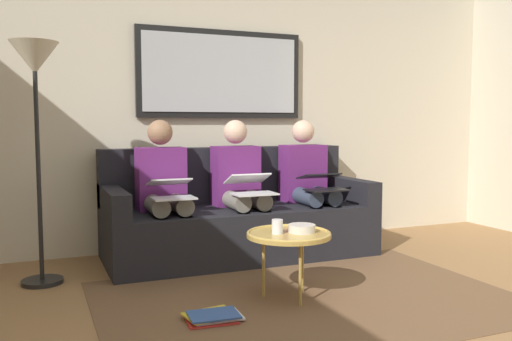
# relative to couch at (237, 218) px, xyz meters

# --- Properties ---
(wall_rear) EXTENTS (6.00, 0.12, 2.60)m
(wall_rear) POSITION_rel_couch_xyz_m (0.00, -0.48, 0.99)
(wall_rear) COLOR beige
(wall_rear) RESTS_ON ground_plane
(area_rug) EXTENTS (2.60, 1.80, 0.01)m
(area_rug) POSITION_rel_couch_xyz_m (0.00, 1.27, -0.31)
(area_rug) COLOR brown
(area_rug) RESTS_ON ground_plane
(couch) EXTENTS (2.20, 0.90, 0.90)m
(couch) POSITION_rel_couch_xyz_m (0.00, 0.00, 0.00)
(couch) COLOR black
(couch) RESTS_ON ground_plane
(framed_mirror) EXTENTS (1.53, 0.05, 0.78)m
(framed_mirror) POSITION_rel_couch_xyz_m (0.00, -0.39, 1.24)
(framed_mirror) COLOR black
(coffee_table) EXTENTS (0.53, 0.53, 0.43)m
(coffee_table) POSITION_rel_couch_xyz_m (0.11, 1.22, 0.10)
(coffee_table) COLOR tan
(coffee_table) RESTS_ON ground_plane
(cup) EXTENTS (0.07, 0.07, 0.09)m
(cup) POSITION_rel_couch_xyz_m (0.18, 1.21, 0.16)
(cup) COLOR silver
(cup) RESTS_ON coffee_table
(bowl) EXTENTS (0.17, 0.17, 0.05)m
(bowl) POSITION_rel_couch_xyz_m (0.02, 1.23, 0.14)
(bowl) COLOR beige
(bowl) RESTS_ON coffee_table
(person_left) EXTENTS (0.38, 0.58, 1.14)m
(person_left) POSITION_rel_couch_xyz_m (-0.64, 0.07, 0.30)
(person_left) COLOR #66236B
(person_left) RESTS_ON couch
(laptop_black) EXTENTS (0.33, 0.32, 0.14)m
(laptop_black) POSITION_rel_couch_xyz_m (-0.64, 0.32, 0.31)
(laptop_black) COLOR black
(person_middle) EXTENTS (0.38, 0.58, 1.14)m
(person_middle) POSITION_rel_couch_xyz_m (0.00, 0.07, 0.30)
(person_middle) COLOR #66236B
(person_middle) RESTS_ON couch
(laptop_white) EXTENTS (0.34, 0.36, 0.16)m
(laptop_white) POSITION_rel_couch_xyz_m (0.00, 0.30, 0.31)
(laptop_white) COLOR white
(person_right) EXTENTS (0.38, 0.58, 1.14)m
(person_right) POSITION_rel_couch_xyz_m (0.64, 0.07, 0.30)
(person_right) COLOR #66236B
(person_right) RESTS_ON couch
(laptop_silver) EXTENTS (0.31, 0.34, 0.15)m
(laptop_silver) POSITION_rel_couch_xyz_m (0.64, 0.31, 0.31)
(laptop_silver) COLOR silver
(magazine_stack) EXTENTS (0.33, 0.26, 0.04)m
(magazine_stack) POSITION_rel_couch_xyz_m (0.67, 1.40, -0.29)
(magazine_stack) COLOR red
(magazine_stack) RESTS_ON ground_plane
(standing_lamp) EXTENTS (0.32, 0.32, 1.66)m
(standing_lamp) POSITION_rel_couch_xyz_m (1.55, 0.27, 1.06)
(standing_lamp) COLOR black
(standing_lamp) RESTS_ON ground_plane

